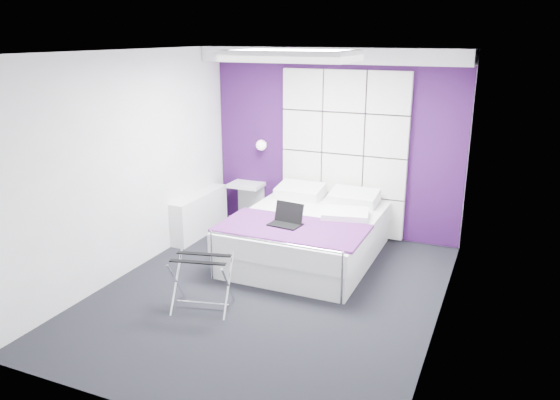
% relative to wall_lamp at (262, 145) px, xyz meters
% --- Properties ---
extents(floor, '(4.40, 4.40, 0.00)m').
position_rel_wall_lamp_xyz_m(floor, '(1.05, -2.06, -1.22)').
color(floor, black).
rests_on(floor, ground).
extents(ceiling, '(4.40, 4.40, 0.00)m').
position_rel_wall_lamp_xyz_m(ceiling, '(1.05, -2.06, 1.38)').
color(ceiling, white).
rests_on(ceiling, wall_back).
extents(wall_back, '(3.60, 0.00, 3.60)m').
position_rel_wall_lamp_xyz_m(wall_back, '(1.05, 0.14, 0.08)').
color(wall_back, silver).
rests_on(wall_back, floor).
extents(wall_left, '(0.00, 4.40, 4.40)m').
position_rel_wall_lamp_xyz_m(wall_left, '(-0.75, -2.06, 0.08)').
color(wall_left, silver).
rests_on(wall_left, floor).
extents(wall_right, '(0.00, 4.40, 4.40)m').
position_rel_wall_lamp_xyz_m(wall_right, '(2.85, -2.06, 0.08)').
color(wall_right, silver).
rests_on(wall_right, floor).
extents(accent_wall, '(3.58, 0.02, 2.58)m').
position_rel_wall_lamp_xyz_m(accent_wall, '(1.05, 0.13, 0.08)').
color(accent_wall, '#340F44').
rests_on(accent_wall, wall_back).
extents(soffit, '(3.58, 0.50, 0.20)m').
position_rel_wall_lamp_xyz_m(soffit, '(1.05, -0.11, 1.28)').
color(soffit, white).
rests_on(soffit, wall_back).
extents(headboard, '(1.80, 0.08, 2.30)m').
position_rel_wall_lamp_xyz_m(headboard, '(1.20, 0.08, -0.05)').
color(headboard, silver).
rests_on(headboard, wall_back).
extents(skylight, '(1.36, 0.86, 0.12)m').
position_rel_wall_lamp_xyz_m(skylight, '(1.05, -1.46, 1.33)').
color(skylight, white).
rests_on(skylight, ceiling).
extents(wall_lamp, '(0.15, 0.15, 0.15)m').
position_rel_wall_lamp_xyz_m(wall_lamp, '(0.00, 0.00, 0.00)').
color(wall_lamp, white).
rests_on(wall_lamp, wall_back).
extents(radiator, '(0.22, 1.20, 0.60)m').
position_rel_wall_lamp_xyz_m(radiator, '(-0.64, -0.76, -0.92)').
color(radiator, white).
rests_on(radiator, floor).
extents(bed, '(1.73, 2.09, 0.73)m').
position_rel_wall_lamp_xyz_m(bed, '(1.08, -0.96, -0.91)').
color(bed, white).
rests_on(bed, floor).
extents(nightstand, '(0.49, 0.38, 0.05)m').
position_rel_wall_lamp_xyz_m(nightstand, '(-0.25, -0.04, -0.62)').
color(nightstand, white).
rests_on(nightstand, wall_back).
extents(luggage_rack, '(0.58, 0.43, 0.57)m').
position_rel_wall_lamp_xyz_m(luggage_rack, '(0.55, -2.67, -0.93)').
color(luggage_rack, silver).
rests_on(luggage_rack, floor).
extents(laptop, '(0.37, 0.26, 0.26)m').
position_rel_wall_lamp_xyz_m(laptop, '(0.98, -1.42, -0.57)').
color(laptop, black).
rests_on(laptop, bed).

